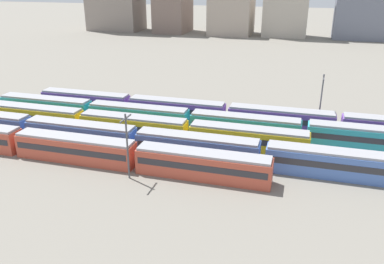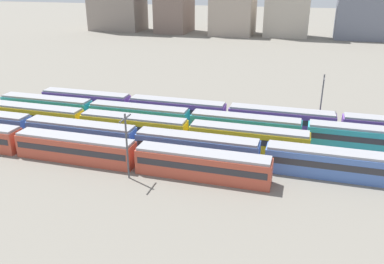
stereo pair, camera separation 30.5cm
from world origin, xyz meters
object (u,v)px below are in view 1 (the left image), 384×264
Objects in this scene: train_track_2 at (134,127)px; train_track_4 at (281,119)px; catenary_pole_2 at (127,143)px; catenary_pole_1 at (321,99)px; train_track_1 at (263,155)px; train_track_3 at (190,121)px; train_track_0 at (75,148)px.

train_track_4 is at bearing 24.36° from train_track_2.
catenary_pole_1 is at bearing 47.40° from catenary_pole_2.
catenary_pole_2 is (-16.55, -7.99, 3.12)m from train_track_1.
train_track_1 is 18.64m from catenary_pole_2.
train_track_3 and train_track_4 have the same top height.
train_track_4 is at bearing -156.82° from catenary_pole_1.
train_track_2 is 6.20× the size of catenary_pole_2.
train_track_2 is at bearing 66.87° from train_track_0.
catenary_pole_1 reaches higher than train_track_0.
train_track_1 is at bearing -37.48° from train_track_3.
catenary_pole_2 is at bearing -16.28° from train_track_0.
train_track_2 is 25.21m from train_track_4.
train_track_1 is 11.76× the size of catenary_pole_1.
train_track_0 is at bearing -168.74° from train_track_1.
catenary_pole_2 reaches higher than train_track_3.
train_track_4 is at bearing 19.29° from train_track_3.
train_track_0 and train_track_1 have the same top height.
train_track_4 is 29.74m from catenary_pole_2.
catenary_pole_1 reaches higher than train_track_1.
train_track_0 is 41.29m from catenary_pole_1.
train_track_2 and train_track_3 have the same top height.
train_track_3 is 8.31× the size of catenary_pole_2.
train_track_3 is at bearing 51.18° from train_track_0.
train_track_0 is 6.20× the size of catenary_pole_2.
train_track_0 is 10.44m from catenary_pole_2.
train_track_3 is (8.11, 5.20, 0.00)m from train_track_2.
train_track_2 is 14.49m from catenary_pole_2.
catenary_pole_2 is (9.57, -2.79, 3.12)m from train_track_0.
train_track_1 is 20.14m from catenary_pole_1.
train_track_4 is at bearing 52.90° from catenary_pole_2.
train_track_3 is (12.55, 15.60, 0.00)m from train_track_0.
catenary_pole_1 is 35.74m from catenary_pole_2.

